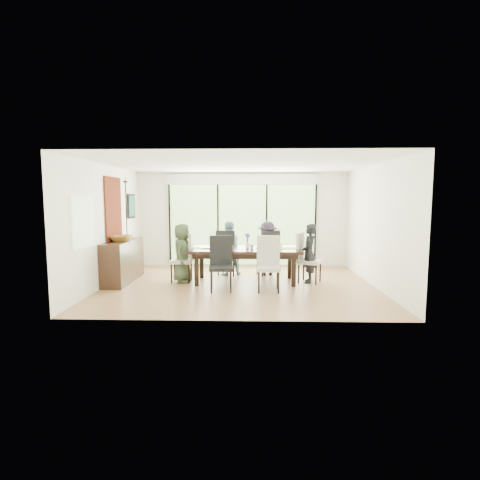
{
  "coord_description": "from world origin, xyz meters",
  "views": [
    {
      "loc": [
        0.25,
        -8.3,
        1.94
      ],
      "look_at": [
        0.0,
        0.25,
        1.0
      ],
      "focal_mm": 28.0,
      "sensor_mm": 36.0,
      "label": 1
    }
  ],
  "objects_px": {
    "chair_near_right": "(269,264)",
    "bowl": "(121,238)",
    "person_right_end": "(309,253)",
    "laptop": "(208,248)",
    "table_top": "(245,250)",
    "person_far_left": "(228,248)",
    "cup_a": "(216,245)",
    "chair_near_left": "(221,264)",
    "chair_left_end": "(181,257)",
    "chair_far_left": "(228,252)",
    "cup_c": "(279,246)",
    "sideboard": "(123,261)",
    "person_far_right": "(267,248)",
    "cup_b": "(252,247)",
    "chair_far_right": "(267,252)",
    "vase": "(247,245)",
    "person_left_end": "(182,253)",
    "chair_right_end": "(310,258)"
  },
  "relations": [
    {
      "from": "person_right_end",
      "to": "laptop",
      "type": "xyz_separation_m",
      "value": [
        -2.33,
        -0.1,
        0.13
      ]
    },
    {
      "from": "chair_far_right",
      "to": "chair_right_end",
      "type": "bearing_deg",
      "value": 121.15
    },
    {
      "from": "chair_near_left",
      "to": "table_top",
      "type": "bearing_deg",
      "value": 55.74
    },
    {
      "from": "chair_near_right",
      "to": "laptop",
      "type": "bearing_deg",
      "value": 151.17
    },
    {
      "from": "chair_near_right",
      "to": "bowl",
      "type": "xyz_separation_m",
      "value": [
        -3.38,
        0.76,
        0.45
      ]
    },
    {
      "from": "chair_far_left",
      "to": "chair_near_left",
      "type": "relative_size",
      "value": 1.0
    },
    {
      "from": "person_right_end",
      "to": "cup_a",
      "type": "distance_m",
      "value": 2.19
    },
    {
      "from": "person_right_end",
      "to": "person_far_right",
      "type": "bearing_deg",
      "value": -123.42
    },
    {
      "from": "bowl",
      "to": "cup_b",
      "type": "bearing_deg",
      "value": 0.26
    },
    {
      "from": "person_far_left",
      "to": "cup_a",
      "type": "bearing_deg",
      "value": 57.43
    },
    {
      "from": "chair_right_end",
      "to": "bowl",
      "type": "relative_size",
      "value": 2.27
    },
    {
      "from": "chair_near_right",
      "to": "person_far_left",
      "type": "bearing_deg",
      "value": 120.07
    },
    {
      "from": "chair_near_left",
      "to": "person_far_left",
      "type": "xyz_separation_m",
      "value": [
        0.05,
        1.7,
        0.1
      ]
    },
    {
      "from": "chair_near_left",
      "to": "bowl",
      "type": "relative_size",
      "value": 2.27
    },
    {
      "from": "chair_far_right",
      "to": "laptop",
      "type": "height_order",
      "value": "chair_far_right"
    },
    {
      "from": "person_left_end",
      "to": "person_far_right",
      "type": "bearing_deg",
      "value": -62.85
    },
    {
      "from": "chair_right_end",
      "to": "cup_b",
      "type": "distance_m",
      "value": 1.38
    },
    {
      "from": "cup_a",
      "to": "cup_c",
      "type": "bearing_deg",
      "value": -1.91
    },
    {
      "from": "chair_far_left",
      "to": "cup_a",
      "type": "relative_size",
      "value": 8.87
    },
    {
      "from": "table_top",
      "to": "chair_left_end",
      "type": "distance_m",
      "value": 1.51
    },
    {
      "from": "chair_far_left",
      "to": "person_far_left",
      "type": "xyz_separation_m",
      "value": [
        -0.0,
        -0.02,
        0.1
      ]
    },
    {
      "from": "person_far_left",
      "to": "cup_b",
      "type": "distance_m",
      "value": 1.12
    },
    {
      "from": "chair_near_left",
      "to": "person_right_end",
      "type": "distance_m",
      "value": 2.17
    },
    {
      "from": "cup_b",
      "to": "cup_a",
      "type": "bearing_deg",
      "value": 163.61
    },
    {
      "from": "chair_far_right",
      "to": "cup_c",
      "type": "xyz_separation_m",
      "value": [
        0.25,
        -0.75,
        0.26
      ]
    },
    {
      "from": "laptop",
      "to": "chair_near_left",
      "type": "bearing_deg",
      "value": -73.62
    },
    {
      "from": "chair_far_left",
      "to": "person_right_end",
      "type": "relative_size",
      "value": 0.85
    },
    {
      "from": "person_far_left",
      "to": "laptop",
      "type": "relative_size",
      "value": 3.91
    },
    {
      "from": "laptop",
      "to": "chair_near_right",
      "type": "bearing_deg",
      "value": -37.77
    },
    {
      "from": "chair_far_right",
      "to": "person_left_end",
      "type": "height_order",
      "value": "person_left_end"
    },
    {
      "from": "person_far_left",
      "to": "sideboard",
      "type": "distance_m",
      "value": 2.58
    },
    {
      "from": "table_top",
      "to": "bowl",
      "type": "xyz_separation_m",
      "value": [
        -2.88,
        -0.11,
        0.27
      ]
    },
    {
      "from": "person_right_end",
      "to": "vase",
      "type": "relative_size",
      "value": 10.75
    },
    {
      "from": "chair_far_left",
      "to": "cup_c",
      "type": "relative_size",
      "value": 8.87
    },
    {
      "from": "chair_near_left",
      "to": "person_left_end",
      "type": "xyz_separation_m",
      "value": [
        -0.98,
        0.87,
        0.1
      ]
    },
    {
      "from": "cup_c",
      "to": "bowl",
      "type": "bearing_deg",
      "value": -176.68
    },
    {
      "from": "vase",
      "to": "cup_a",
      "type": "height_order",
      "value": "vase"
    },
    {
      "from": "person_far_right",
      "to": "chair_far_right",
      "type": "bearing_deg",
      "value": -99.09
    },
    {
      "from": "chair_near_right",
      "to": "cup_a",
      "type": "height_order",
      "value": "chair_near_right"
    },
    {
      "from": "table_top",
      "to": "laptop",
      "type": "distance_m",
      "value": 0.86
    },
    {
      "from": "cup_a",
      "to": "sideboard",
      "type": "relative_size",
      "value": 0.08
    },
    {
      "from": "table_top",
      "to": "person_left_end",
      "type": "height_order",
      "value": "person_left_end"
    },
    {
      "from": "person_left_end",
      "to": "bowl",
      "type": "height_order",
      "value": "person_left_end"
    },
    {
      "from": "person_right_end",
      "to": "sideboard",
      "type": "xyz_separation_m",
      "value": [
        -4.36,
        -0.01,
        -0.2
      ]
    },
    {
      "from": "chair_far_right",
      "to": "vase",
      "type": "relative_size",
      "value": 9.17
    },
    {
      "from": "person_right_end",
      "to": "laptop",
      "type": "bearing_deg",
      "value": -79.22
    },
    {
      "from": "cup_a",
      "to": "chair_near_left",
      "type": "bearing_deg",
      "value": -78.91
    },
    {
      "from": "chair_far_right",
      "to": "laptop",
      "type": "relative_size",
      "value": 3.33
    },
    {
      "from": "chair_near_left",
      "to": "person_right_end",
      "type": "bearing_deg",
      "value": 19.35
    },
    {
      "from": "table_top",
      "to": "person_far_left",
      "type": "relative_size",
      "value": 1.86
    }
  ]
}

